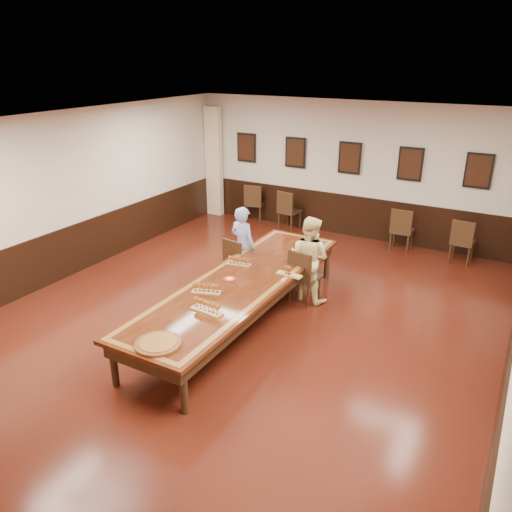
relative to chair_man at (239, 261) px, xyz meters
The scene contains 23 objects.
floor 1.51m from the chair_man, 57.72° to the right, with size 8.00×10.00×0.02m, color black.
ceiling 3.08m from the chair_man, 57.72° to the right, with size 8.00×10.00×0.02m, color white.
wall_back 4.03m from the chair_man, 78.64° to the left, with size 8.00×0.02×3.20m, color beige.
wall_left 3.64m from the chair_man, 159.58° to the right, with size 0.02×10.00×3.20m, color beige.
chair_man is the anchor object (origin of this frame).
chair_woman 1.37m from the chair_man, ahead, with size 0.47×0.51×1.00m, color #2E1F14, non-canonical shape.
spare_chair_a 4.02m from the chair_man, 115.36° to the left, with size 0.47×0.51×1.00m, color #2E1F14, non-canonical shape.
spare_chair_b 3.51m from the chair_man, 100.19° to the left, with size 0.47×0.51×1.00m, color #2E1F14, non-canonical shape.
spare_chair_c 4.04m from the chair_man, 56.50° to the left, with size 0.47×0.51×1.00m, color #2E1F14, non-canonical shape.
spare_chair_d 4.83m from the chair_man, 43.00° to the left, with size 0.46×0.50×0.97m, color #2E1F14, non-canonical shape.
person_man 0.31m from the chair_man, 79.70° to the left, with size 0.56×0.37×1.54m, color #4D5FC2.
person_woman 1.42m from the chair_man, ahead, with size 0.78×0.60×1.56m, color #F9E99B.
pink_phone 1.64m from the chair_man, 32.45° to the right, with size 0.06×0.13×0.01m, color #F15079.
curtain 4.78m from the chair_man, 129.59° to the left, with size 0.45×0.18×2.90m, color #CDB58D.
wainscoting 1.43m from the chair_man, 57.72° to the right, with size 8.00×10.00×1.00m.
conference_table 1.44m from the chair_man, 57.72° to the right, with size 1.40×5.00×0.76m.
posters 4.06m from the chair_man, 78.43° to the left, with size 6.14×0.04×0.74m.
flight_a 0.87m from the chair_man, 59.15° to the right, with size 0.43×0.20×0.16m.
flight_b 1.54m from the chair_man, 25.69° to the right, with size 0.44×0.15×0.16m.
flight_c 1.97m from the chair_man, 73.79° to the right, with size 0.46×0.27×0.17m.
flight_d 2.55m from the chair_man, 69.21° to the right, with size 0.52×0.21×0.19m.
red_plate_grp 1.44m from the chair_man, 65.02° to the right, with size 0.20×0.20×0.03m.
carved_platter 3.50m from the chair_man, 75.78° to the right, with size 0.71×0.71×0.05m.
Camera 1 is at (3.83, -6.26, 4.16)m, focal length 35.00 mm.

